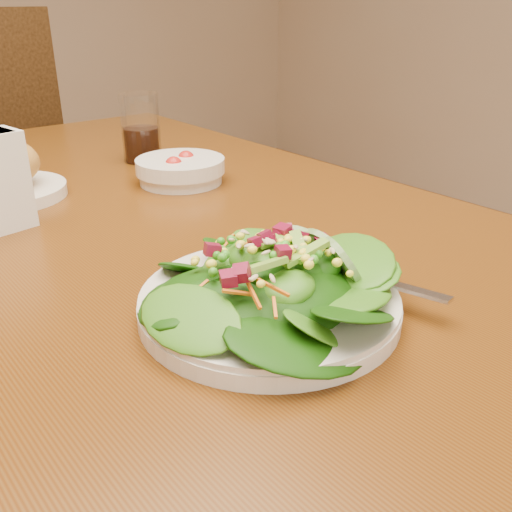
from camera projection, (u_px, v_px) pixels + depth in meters
name	position (u px, v px, depth m)	size (l,w,h in m)	color
dining_table	(123.00, 288.00, 0.82)	(0.90, 1.40, 0.75)	#57320F
salad_plate	(276.00, 286.00, 0.55)	(0.26, 0.25, 0.07)	white
bread_plate	(3.00, 175.00, 0.87)	(0.18, 0.18, 0.09)	white
tomato_bowl	(181.00, 170.00, 0.94)	(0.15, 0.15, 0.05)	white
drinking_glass	(141.00, 133.00, 1.06)	(0.07, 0.07, 0.12)	silver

